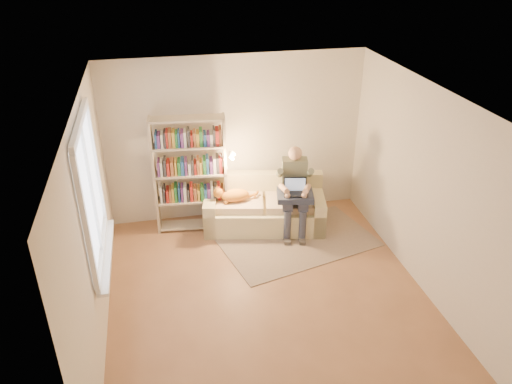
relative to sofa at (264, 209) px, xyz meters
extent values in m
plane|color=#906141|center=(-0.34, -1.74, -0.28)|extent=(4.50, 4.50, 0.00)
cube|color=white|center=(-0.34, -1.74, 2.32)|extent=(4.00, 4.50, 0.02)
cube|color=silver|center=(-2.34, -1.74, 1.02)|extent=(0.02, 4.50, 2.60)
cube|color=silver|center=(1.66, -1.74, 1.02)|extent=(0.02, 4.50, 2.60)
cube|color=silver|center=(-0.34, 0.51, 1.02)|extent=(4.00, 0.02, 2.60)
cube|color=silver|center=(-0.34, -3.99, 1.02)|extent=(4.00, 0.02, 2.60)
plane|color=white|center=(-2.31, -1.54, 1.37)|extent=(0.00, 1.50, 1.50)
cube|color=white|center=(-2.30, -1.54, 2.16)|extent=(0.05, 1.50, 0.08)
cube|color=white|center=(-2.30, -1.54, 0.58)|extent=(0.05, 1.50, 0.08)
cube|color=white|center=(-2.30, -1.54, 1.37)|extent=(0.04, 0.05, 1.50)
cube|color=white|center=(-2.26, -1.54, 0.53)|extent=(0.12, 1.52, 0.04)
cube|color=beige|center=(-0.01, -0.04, -0.09)|extent=(1.97, 1.19, 0.39)
cube|color=beige|center=(0.06, 0.28, 0.30)|extent=(1.84, 0.56, 0.40)
cube|color=beige|center=(-0.82, 0.13, -0.01)|extent=(0.35, 0.85, 0.55)
cube|color=beige|center=(0.80, -0.21, -0.01)|extent=(0.35, 0.85, 0.55)
cube|color=beige|center=(-0.42, 0.00, 0.16)|extent=(0.88, 0.70, 0.11)
cube|color=beige|center=(0.39, -0.17, 0.16)|extent=(0.88, 0.70, 0.11)
cube|color=slate|center=(0.44, -0.11, 0.61)|extent=(0.41, 0.28, 0.52)
sphere|color=#D9A67F|center=(0.43, -0.13, 0.96)|extent=(0.21, 0.21, 0.21)
cube|color=#373B4D|center=(0.28, -0.32, 0.30)|extent=(0.23, 0.44, 0.16)
cube|color=#373B4D|center=(0.50, -0.37, 0.30)|extent=(0.23, 0.44, 0.16)
cylinder|color=#373B4D|center=(0.23, -0.52, -0.03)|extent=(0.11, 0.11, 0.52)
cylinder|color=#373B4D|center=(0.45, -0.57, -0.03)|extent=(0.11, 0.11, 0.52)
ellipsoid|color=#FA9C30|center=(-0.43, -0.02, 0.31)|extent=(0.47, 0.32, 0.20)
sphere|color=#FA9C30|center=(-0.68, -0.01, 0.37)|extent=(0.15, 0.15, 0.15)
cylinder|color=#FA9C30|center=(-0.19, -0.03, 0.27)|extent=(0.22, 0.09, 0.06)
cube|color=#252C41|center=(0.36, -0.36, 0.39)|extent=(0.61, 0.54, 0.08)
cube|color=black|center=(0.35, -0.39, 0.44)|extent=(0.37, 0.30, 0.02)
cube|color=black|center=(0.37, -0.29, 0.54)|extent=(0.34, 0.13, 0.22)
plane|color=#8CA5CC|center=(0.37, -0.29, 0.54)|extent=(0.31, 0.13, 0.29)
cube|color=beige|center=(-1.63, 0.21, 0.63)|extent=(0.07, 0.28, 1.83)
cube|color=beige|center=(-0.58, 0.11, 0.63)|extent=(0.07, 0.28, 1.83)
cube|color=beige|center=(-1.11, 0.16, -0.23)|extent=(1.11, 0.38, 0.03)
cube|color=beige|center=(-1.11, 0.16, 0.21)|extent=(1.11, 0.38, 0.03)
cube|color=beige|center=(-1.11, 0.16, 0.66)|extent=(1.11, 0.38, 0.03)
cube|color=beige|center=(-1.11, 0.16, 1.10)|extent=(1.11, 0.38, 0.03)
cube|color=beige|center=(-1.11, 0.16, 1.52)|extent=(1.11, 0.38, 0.03)
cube|color=#B2261E|center=(-1.11, 0.16, 0.33)|extent=(0.95, 0.31, 0.22)
cube|color=#995933|center=(-1.11, 0.16, 0.78)|extent=(0.95, 0.31, 0.22)
cube|color=gold|center=(-1.11, 0.16, 1.22)|extent=(0.95, 0.31, 0.22)
cylinder|color=silver|center=(-0.66, 0.12, 0.69)|extent=(0.10, 0.10, 0.04)
cone|color=silver|center=(-0.52, -0.02, 0.97)|extent=(0.13, 0.16, 0.15)
cube|color=gray|center=(0.39, -0.60, -0.28)|extent=(2.48, 1.82, 0.01)
camera|label=1|loc=(-1.56, -6.60, 3.91)|focal=35.00mm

